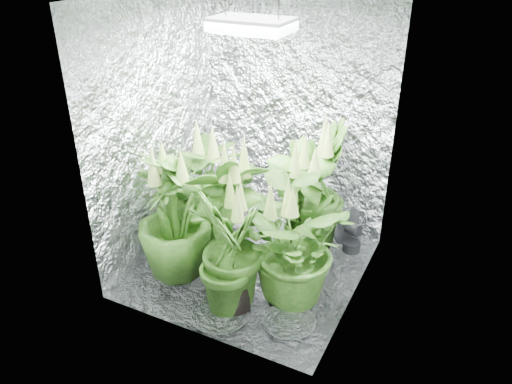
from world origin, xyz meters
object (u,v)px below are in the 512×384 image
object	(u,v)px
plant_d	(174,217)
plant_f	(228,224)
plant_e	(289,248)
plant_b	(300,209)
plant_c	(314,189)
plant_a	(201,194)
circulation_fan	(350,233)
plant_g	(230,254)
grow_lamp	(252,25)

from	to	relation	value
plant_d	plant_f	distance (m)	0.43
plant_d	plant_e	xyz separation A→B (m)	(0.87, 0.08, -0.05)
plant_b	plant_c	world-z (taller)	plant_c
plant_a	plant_c	bearing A→B (deg)	28.66
plant_c	plant_d	bearing A→B (deg)	-133.80
plant_b	circulation_fan	size ratio (longest dim) A/B	2.88
plant_g	grow_lamp	bearing A→B (deg)	100.21
plant_a	plant_c	xyz separation A→B (m)	(0.78, 0.43, 0.02)
plant_g	circulation_fan	size ratio (longest dim) A/B	2.73
plant_b	plant_g	size ratio (longest dim) A/B	1.06
plant_a	plant_b	world-z (taller)	plant_a
plant_a	plant_g	distance (m)	0.80
grow_lamp	circulation_fan	world-z (taller)	grow_lamp
plant_a	plant_b	size ratio (longest dim) A/B	1.08
grow_lamp	circulation_fan	size ratio (longest dim) A/B	1.35
grow_lamp	plant_e	world-z (taller)	grow_lamp
plant_d	plant_g	distance (m)	0.59
grow_lamp	plant_e	xyz separation A→B (m)	(0.40, -0.24, -1.38)
plant_b	plant_f	xyz separation A→B (m)	(-0.34, -0.50, 0.05)
plant_b	circulation_fan	distance (m)	0.58
grow_lamp	plant_d	xyz separation A→B (m)	(-0.47, -0.32, -1.32)
plant_e	plant_f	bearing A→B (deg)	-174.17
plant_e	plant_f	size ratio (longest dim) A/B	0.81
plant_g	plant_a	bearing A→B (deg)	135.76
plant_e	plant_b	bearing A→B (deg)	103.14
plant_c	plant_f	distance (m)	0.85
grow_lamp	plant_b	bearing A→B (deg)	36.74
plant_b	plant_c	size ratio (longest dim) A/B	0.92
grow_lamp	circulation_fan	xyz separation A→B (m)	(0.59, 0.58, -1.67)
grow_lamp	plant_d	world-z (taller)	grow_lamp
grow_lamp	plant_c	world-z (taller)	grow_lamp
plant_a	plant_e	xyz separation A→B (m)	(0.88, -0.30, -0.06)
plant_c	plant_d	xyz separation A→B (m)	(-0.77, -0.81, -0.03)
plant_e	plant_g	xyz separation A→B (m)	(-0.31, -0.26, 0.02)
plant_c	plant_e	world-z (taller)	plant_c
plant_b	plant_g	bearing A→B (deg)	-105.91
plant_a	plant_g	world-z (taller)	plant_a
plant_e	plant_d	bearing A→B (deg)	-174.76
plant_b	plant_c	distance (m)	0.27
plant_a	circulation_fan	world-z (taller)	plant_a
grow_lamp	plant_b	distance (m)	1.39
plant_a	circulation_fan	bearing A→B (deg)	25.64
grow_lamp	plant_e	size ratio (longest dim) A/B	0.53
grow_lamp	plant_g	world-z (taller)	grow_lamp
plant_a	plant_d	bearing A→B (deg)	-88.74
plant_a	circulation_fan	size ratio (longest dim) A/B	3.11
plant_f	circulation_fan	xyz separation A→B (m)	(0.64, 0.86, -0.39)
plant_d	circulation_fan	xyz separation A→B (m)	(1.07, 0.90, -0.34)
plant_c	circulation_fan	world-z (taller)	plant_c
plant_c	plant_f	bearing A→B (deg)	-114.01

